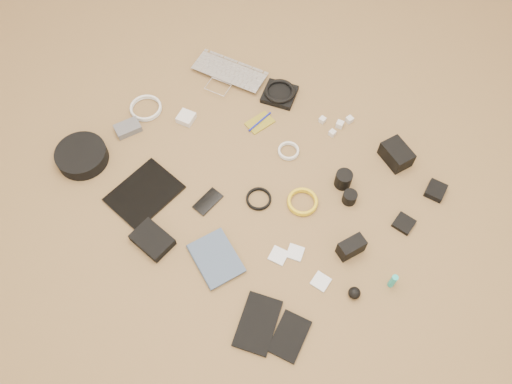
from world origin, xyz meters
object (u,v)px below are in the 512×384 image
Objects in this scene: laptop at (225,79)px; headphone_case at (82,156)px; dslr_camera at (396,154)px; tablet at (144,193)px; paperback at (198,268)px; phone at (208,202)px.

headphone_case is at bearing -116.35° from laptop.
dslr_camera is at bearing 39.96° from headphone_case.
paperback reaches higher than tablet.
dslr_camera is 1.08× the size of phone.
laptop is 1.69× the size of paperback.
laptop is at bearing 55.60° from paperback.
paperback is at bearing -53.95° from phone.
dslr_camera is 0.64× the size of paperback.
phone is 0.56× the size of headphone_case.
paperback reaches higher than phone.
paperback is at bearing -67.47° from laptop.
paperback is at bearing -3.82° from headphone_case.
tablet reaches higher than phone.
phone is (0.38, -0.54, -0.01)m from laptop.
headphone_case is (-0.17, -0.73, 0.02)m from laptop.
tablet is (0.15, -0.68, -0.01)m from laptop.
laptop is 0.88m from dslr_camera.
tablet is 0.27m from phone.
tablet is 2.26× the size of phone.
headphone_case is at bearing -119.59° from dslr_camera.
tablet is at bearing 8.60° from headphone_case.
phone is at bearing -104.84° from dslr_camera.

